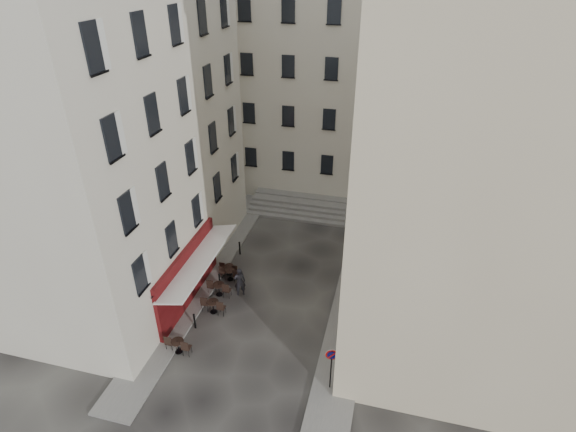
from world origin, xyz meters
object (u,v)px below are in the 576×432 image
(bistro_table_b, at_px, (213,305))
(bistro_table_a, at_px, (178,345))
(pedestrian, at_px, (240,282))
(no_parking_sign, at_px, (331,362))

(bistro_table_b, bearing_deg, bistro_table_a, -100.37)
(pedestrian, bearing_deg, no_parking_sign, 113.41)
(bistro_table_a, height_order, bistro_table_b, bistro_table_b)
(no_parking_sign, height_order, pedestrian, no_parking_sign)
(no_parking_sign, bearing_deg, bistro_table_a, 166.50)
(bistro_table_b, relative_size, pedestrian, 0.75)
(pedestrian, bearing_deg, bistro_table_a, 47.15)
(no_parking_sign, height_order, bistro_table_a, no_parking_sign)
(no_parking_sign, relative_size, bistro_table_a, 1.83)
(no_parking_sign, xyz_separation_m, bistro_table_b, (-7.06, 3.43, -1.25))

